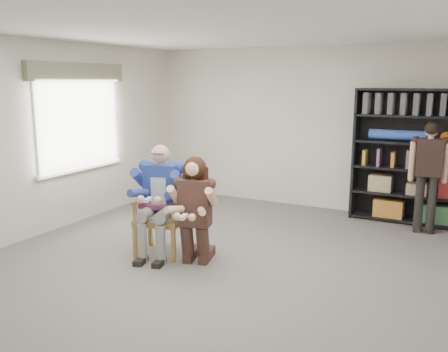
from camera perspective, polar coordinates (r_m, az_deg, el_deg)
The scene contains 8 objects.
room_shell at distance 5.21m, azimuth -1.13°, elevation 2.42°, with size 6.00×7.00×2.80m, color beige, non-canonical shape.
floor at distance 5.60m, azimuth -1.07°, elevation -11.87°, with size 6.00×7.00×0.01m, color #5F5D58.
window_left at distance 7.76m, azimuth -16.94°, elevation 6.59°, with size 0.16×2.00×1.75m, color silver, non-canonical shape.
armchair at distance 6.15m, azimuth -7.64°, elevation -4.37°, with size 0.64×0.62×1.10m, color olive, non-canonical shape.
seated_man at distance 6.11m, azimuth -7.68°, elevation -2.88°, with size 0.62×0.86×1.44m, color navy, non-canonical shape.
kneeling_woman at distance 5.72m, azimuth -3.61°, elevation -4.42°, with size 0.55×0.88×1.31m, color #3B291F, non-canonical shape.
bookshelf at distance 7.91m, azimuth 21.76°, elevation 2.12°, with size 1.80×0.38×2.10m, color black, non-canonical shape.
standing_man at distance 7.48m, azimuth 23.28°, elevation -0.25°, with size 0.51×0.28×1.65m, color black, non-canonical shape.
Camera 1 is at (2.49, -4.51, 2.21)m, focal length 38.00 mm.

